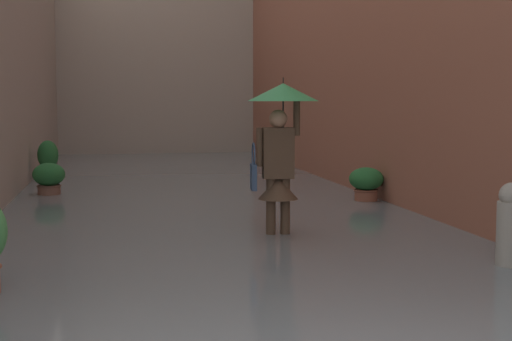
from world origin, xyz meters
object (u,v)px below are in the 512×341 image
person_wading (280,134)px  potted_plant_mid_right (49,180)px  potted_plant_far_right (48,163)px  mooring_bollard (511,231)px  potted_plant_far_left (366,184)px

person_wading → potted_plant_mid_right: 5.72m
person_wading → potted_plant_far_right: bearing=-63.8°
person_wading → potted_plant_far_right: (3.36, -6.84, -0.87)m
person_wading → potted_plant_far_right: size_ratio=2.12×
mooring_bollard → potted_plant_far_right: bearing=-59.8°
mooring_bollard → potted_plant_far_left: bearing=-92.2°
potted_plant_far_right → potted_plant_far_left: 6.78m
person_wading → mooring_bollard: person_wading is taller
potted_plant_mid_right → mooring_bollard: (-5.07, 6.85, 0.09)m
person_wading → mooring_bollard: size_ratio=2.12×
potted_plant_far_right → mooring_bollard: (-5.26, 9.04, -0.03)m
potted_plant_far_right → potted_plant_far_left: potted_plant_far_right is taller
potted_plant_far_left → potted_plant_mid_right: size_ratio=0.99×
potted_plant_far_right → potted_plant_far_left: (-5.45, 4.03, -0.12)m
potted_plant_mid_right → mooring_bollard: mooring_bollard is taller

